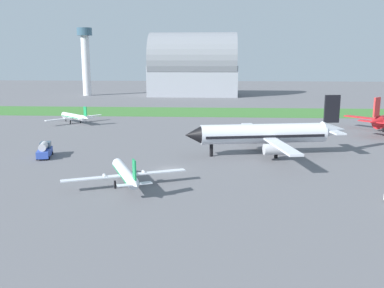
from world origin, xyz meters
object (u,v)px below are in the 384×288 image
at_px(airplane_foreground_turboprop, 125,173).
at_px(fuel_truck_midfield, 44,150).
at_px(airplane_midfield_jet, 267,134).
at_px(airplane_taxiing_turboprop, 74,117).
at_px(control_tower, 86,56).

distance_m(airplane_foreground_turboprop, fuel_truck_midfield, 28.64).
distance_m(airplane_midfield_jet, airplane_foreground_turboprop, 35.06).
bearing_deg(airplane_taxiing_turboprop, airplane_midfield_jet, -174.58).
xyz_separation_m(airplane_foreground_turboprop, fuel_truck_midfield, (-21.29, 19.15, -0.62)).
height_order(fuel_truck_midfield, control_tower, control_tower).
distance_m(airplane_midfield_jet, control_tower, 162.63).
relative_size(airplane_foreground_turboprop, control_tower, 0.53).
relative_size(airplane_foreground_turboprop, fuel_truck_midfield, 2.75).
bearing_deg(airplane_midfield_jet, control_tower, -69.93).
height_order(airplane_taxiing_turboprop, control_tower, control_tower).
height_order(airplane_foreground_turboprop, control_tower, control_tower).
relative_size(airplane_midfield_jet, control_tower, 0.99).
xyz_separation_m(airplane_midfield_jet, airplane_taxiing_turboprop, (-55.76, 40.91, -2.43)).
xyz_separation_m(airplane_midfield_jet, fuel_truck_midfield, (-46.43, -5.18, -2.98)).
distance_m(airplane_taxiing_turboprop, control_tower, 103.73).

